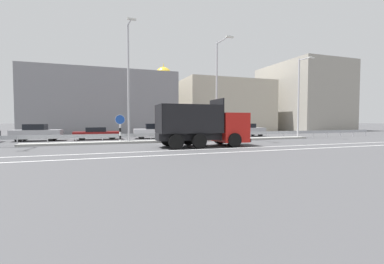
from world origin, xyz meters
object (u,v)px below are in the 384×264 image
object	(u,v)px
street_lamp_1	(129,78)
parked_car_2	(97,133)
dump_truck	(213,129)
parked_car_5	(247,130)
church_tower	(164,99)
median_road_sign	(120,128)
parked_car_1	(37,133)
parked_car_3	(152,131)
street_lamp_2	(218,86)
parked_car_4	(205,132)
street_lamp_3	(299,95)

from	to	relation	value
street_lamp_1	parked_car_2	size ratio (longest dim) A/B	2.20
dump_truck	parked_car_5	world-z (taller)	dump_truck
dump_truck	church_tower	xyz separation A→B (m)	(3.79, 32.94, 4.86)
median_road_sign	parked_car_1	xyz separation A→B (m)	(-7.31, 5.24, -0.53)
street_lamp_1	parked_car_3	xyz separation A→B (m)	(2.94, 4.97, -4.75)
dump_truck	street_lamp_2	size ratio (longest dim) A/B	0.74
median_road_sign	church_tower	distance (m)	30.44
median_road_sign	parked_car_3	distance (m)	6.24
street_lamp_2	parked_car_5	size ratio (longest dim) A/B	2.20
parked_car_3	parked_car_4	world-z (taller)	parked_car_3
street_lamp_2	street_lamp_1	bearing A→B (deg)	177.74
street_lamp_2	parked_car_3	xyz separation A→B (m)	(-5.26, 5.29, -4.43)
parked_car_4	street_lamp_1	bearing A→B (deg)	-60.42
dump_truck	median_road_sign	bearing A→B (deg)	-125.50
street_lamp_3	parked_car_4	world-z (taller)	street_lamp_3
median_road_sign	parked_car_2	world-z (taller)	median_road_sign
dump_truck	parked_car_2	bearing A→B (deg)	-139.07
parked_car_5	church_tower	xyz separation A→B (m)	(-5.01, 23.41, 5.38)
street_lamp_3	parked_car_4	distance (m)	11.16
parked_car_5	street_lamp_1	bearing A→B (deg)	-71.79
street_lamp_3	parked_car_2	xyz separation A→B (m)	(-20.73, 5.34, -4.08)
street_lamp_3	church_tower	xyz separation A→B (m)	(-8.44, 28.36, 1.44)
dump_truck	parked_car_2	xyz separation A→B (m)	(-8.50, 9.92, -0.65)
median_road_sign	dump_truck	bearing A→B (deg)	-35.84
dump_truck	street_lamp_1	xyz separation A→B (m)	(-5.77, 4.74, 4.24)
parked_car_4	parked_car_2	bearing A→B (deg)	-89.92
street_lamp_2	parked_car_3	bearing A→B (deg)	134.82
parked_car_2	church_tower	size ratio (longest dim) A/B	0.34
street_lamp_1	parked_car_5	bearing A→B (deg)	18.20
median_road_sign	street_lamp_3	bearing A→B (deg)	-0.40
parked_car_5	parked_car_1	bearing A→B (deg)	-91.04
street_lamp_3	median_road_sign	bearing A→B (deg)	179.60
dump_truck	parked_car_5	xyz separation A→B (m)	(8.80, 9.53, -0.52)
parked_car_5	street_lamp_3	bearing A→B (deg)	34.70
church_tower	street_lamp_2	bearing A→B (deg)	-92.73
parked_car_2	dump_truck	bearing A→B (deg)	37.10
dump_truck	parked_car_1	size ratio (longest dim) A/B	1.61
median_road_sign	church_tower	bearing A→B (deg)	69.93
parked_car_2	church_tower	xyz separation A→B (m)	(12.29, 23.02, 5.51)
street_lamp_1	parked_car_2	bearing A→B (deg)	117.81
street_lamp_2	parked_car_5	world-z (taller)	street_lamp_2
dump_truck	parked_car_2	distance (m)	13.08
dump_truck	parked_car_5	distance (m)	12.99
parked_car_3	street_lamp_1	bearing A→B (deg)	153.80
dump_truck	street_lamp_3	bearing A→B (deg)	110.87
median_road_sign	street_lamp_3	distance (m)	19.06
median_road_sign	parked_car_2	bearing A→B (deg)	110.79
parked_car_5	church_tower	distance (m)	24.54
street_lamp_2	parked_car_5	xyz separation A→B (m)	(6.37, 5.12, -4.44)
parked_car_3	parked_car_1	bearing A→B (deg)	93.15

